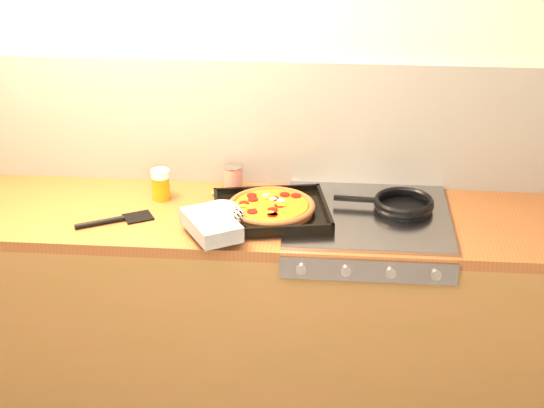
# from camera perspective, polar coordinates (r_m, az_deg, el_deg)

# --- Properties ---
(room_shell) EXTENTS (3.20, 3.20, 3.20)m
(room_shell) POSITION_cam_1_polar(r_m,az_deg,el_deg) (3.26, -1.29, 5.54)
(room_shell) COLOR white
(room_shell) RESTS_ON ground
(counter_run) EXTENTS (3.20, 0.62, 0.90)m
(counter_run) POSITION_cam_1_polar(r_m,az_deg,el_deg) (3.31, -1.70, -7.66)
(counter_run) COLOR brown
(counter_run) RESTS_ON ground
(stovetop) EXTENTS (0.60, 0.56, 0.02)m
(stovetop) POSITION_cam_1_polar(r_m,az_deg,el_deg) (3.07, 6.55, -0.84)
(stovetop) COLOR #96969B
(stovetop) RESTS_ON counter_run
(pizza_on_tray) EXTENTS (0.55, 0.54, 0.07)m
(pizza_on_tray) POSITION_cam_1_polar(r_m,az_deg,el_deg) (3.00, -1.19, -0.52)
(pizza_on_tray) COLOR black
(pizza_on_tray) RESTS_ON stovetop
(frying_pan) EXTENTS (0.38, 0.24, 0.04)m
(frying_pan) POSITION_cam_1_polar(r_m,az_deg,el_deg) (3.11, 8.90, -0.00)
(frying_pan) COLOR black
(frying_pan) RESTS_ON stovetop
(tomato_can) EXTENTS (0.07, 0.07, 0.10)m
(tomato_can) POSITION_cam_1_polar(r_m,az_deg,el_deg) (3.25, -2.66, 1.75)
(tomato_can) COLOR #A1140D
(tomato_can) RESTS_ON counter_run
(juice_glass) EXTENTS (0.09, 0.09, 0.12)m
(juice_glass) POSITION_cam_1_polar(r_m,az_deg,el_deg) (3.21, -7.62, 1.35)
(juice_glass) COLOR orange
(juice_glass) RESTS_ON counter_run
(wooden_spoon) EXTENTS (0.30, 0.06, 0.02)m
(wooden_spoon) POSITION_cam_1_polar(r_m,az_deg,el_deg) (3.23, -0.96, 0.76)
(wooden_spoon) COLOR olive
(wooden_spoon) RESTS_ON counter_run
(black_spatula) EXTENTS (0.27, 0.18, 0.02)m
(black_spatula) POSITION_cam_1_polar(r_m,az_deg,el_deg) (3.07, -10.64, -1.09)
(black_spatula) COLOR black
(black_spatula) RESTS_ON counter_run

